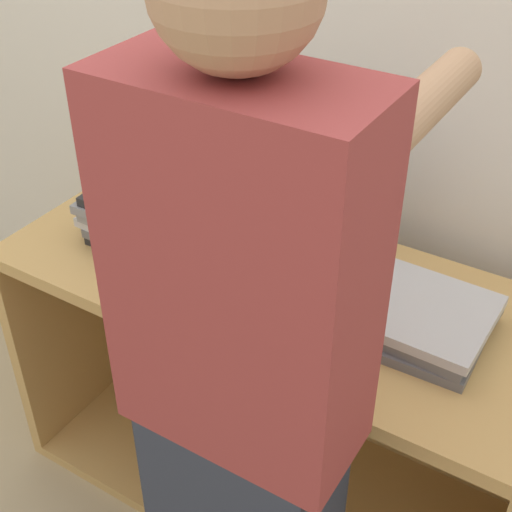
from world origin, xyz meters
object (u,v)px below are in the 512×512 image
at_px(laptop_open, 288,249).
at_px(laptop_stack_left, 159,215).
at_px(person, 245,408).
at_px(laptop_stack_right, 413,316).

distance_m(laptop_open, laptop_stack_left, 0.34).
bearing_deg(person, laptop_stack_right, 72.55).
height_order(laptop_stack_left, person, person).
xyz_separation_m(laptop_open, person, (0.20, -0.50, 0.03)).
height_order(laptop_open, person, person).
relative_size(laptop_stack_left, person, 0.20).
bearing_deg(laptop_stack_left, laptop_stack_right, 0.22).
xyz_separation_m(laptop_stack_left, laptop_stack_right, (0.68, 0.00, -0.03)).
bearing_deg(laptop_stack_right, laptop_open, 170.41).
relative_size(laptop_stack_right, person, 0.20).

